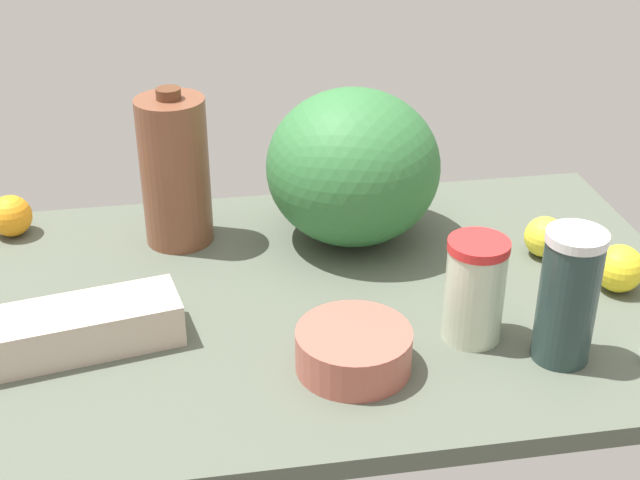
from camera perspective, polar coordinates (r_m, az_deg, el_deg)
The scene contains 10 objects.
countertop at distance 142.77cm, azimuth 0.00°, elevation -4.06°, with size 120.00×76.00×3.00cm, color #4F5649.
egg_carton at distance 132.90cm, azimuth -15.61°, elevation -5.54°, with size 30.98×10.07×6.57cm, color #C3B0A1.
tumbler_cup at distance 130.05cm, azimuth 9.87°, elevation -3.15°, with size 8.88×8.88×15.97cm.
mixing_bowl at distance 124.63cm, azimuth 2.17°, elevation -7.02°, with size 16.30×16.30×5.99cm, color #AB584B.
watermelon at distance 153.30cm, azimuth 2.13°, elevation 4.70°, with size 29.94×29.94×26.93cm, color #306E38.
chocolate_milk_jug at distance 154.35cm, azimuth -9.27°, elevation 4.37°, with size 11.79×11.79×27.89cm.
shaker_bottle at distance 127.43cm, azimuth 15.59°, elevation -3.50°, with size 8.40×8.40×20.03cm.
orange_beside_bowl at distance 167.25cm, azimuth -19.17°, elevation 1.47°, with size 7.43×7.43×7.43cm, color orange.
lemon_far_back at distance 149.34cm, azimuth 18.61°, elevation -1.73°, with size 7.71×7.71×7.71cm, color yellow.
lemon_by_jug at distance 156.25cm, azimuth 14.19°, elevation 0.20°, with size 7.01×7.01×7.01cm, color yellow.
Camera 1 is at (-19.74, -118.57, 78.54)cm, focal length 50.00 mm.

